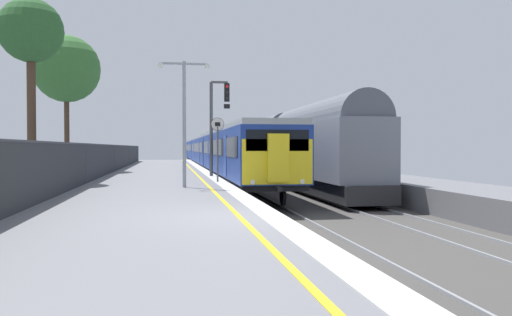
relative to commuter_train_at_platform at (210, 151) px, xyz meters
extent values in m
cube|color=slate|center=(-4.60, -39.38, -1.77)|extent=(6.40, 110.00, 1.00)
cube|color=silver|center=(-1.70, -39.38, -1.26)|extent=(0.60, 110.00, 0.01)
cube|color=yellow|center=(-2.45, -39.38, -1.26)|extent=(0.12, 110.00, 0.01)
cube|color=#423F3D|center=(4.10, -39.38, -2.37)|extent=(11.00, 110.00, 0.20)
cube|color=gray|center=(-0.71, -39.38, -2.23)|extent=(0.07, 110.00, 0.08)
cube|color=gray|center=(0.72, -39.38, -2.23)|extent=(0.07, 110.00, 0.08)
cube|color=gray|center=(3.29, -39.38, -2.23)|extent=(0.07, 110.00, 0.08)
cube|color=navy|center=(0.00, -21.52, 0.00)|extent=(2.80, 20.99, 2.30)
cube|color=black|center=(0.00, -21.52, -1.27)|extent=(2.64, 20.39, 0.25)
cube|color=#93999E|center=(0.00, -21.52, 1.27)|extent=(2.68, 20.99, 0.24)
cube|color=black|center=(-1.41, -21.52, 0.30)|extent=(0.02, 19.39, 0.84)
cube|color=#1D3A98|center=(-1.41, -26.77, -0.10)|extent=(0.03, 1.10, 1.90)
cube|color=#1D3A98|center=(-1.41, -16.28, -0.10)|extent=(0.03, 1.10, 1.90)
cylinder|color=black|center=(-0.78, -29.42, -1.77)|extent=(0.12, 0.84, 0.84)
cylinder|color=black|center=(0.78, -29.42, -1.77)|extent=(0.12, 0.84, 0.84)
cylinder|color=black|center=(-0.78, -13.63, -1.77)|extent=(0.12, 0.84, 0.84)
cylinder|color=black|center=(0.78, -13.63, -1.77)|extent=(0.12, 0.84, 0.84)
cube|color=navy|center=(0.00, 0.06, 0.00)|extent=(2.80, 20.99, 2.30)
cube|color=black|center=(0.00, 0.06, -1.27)|extent=(2.64, 20.39, 0.25)
cube|color=#93999E|center=(0.00, 0.06, 1.27)|extent=(2.68, 20.99, 0.24)
cube|color=black|center=(-1.41, 0.06, 0.30)|extent=(0.02, 19.39, 0.84)
cube|color=#1D3A98|center=(-1.41, -5.18, -0.10)|extent=(0.03, 1.10, 1.90)
cube|color=#1D3A98|center=(-1.41, 5.31, -0.10)|extent=(0.03, 1.10, 1.90)
cylinder|color=black|center=(-0.78, -7.83, -1.77)|extent=(0.12, 0.84, 0.84)
cylinder|color=black|center=(0.78, -7.83, -1.77)|extent=(0.12, 0.84, 0.84)
cylinder|color=black|center=(-0.78, 7.96, -1.77)|extent=(0.12, 0.84, 0.84)
cylinder|color=black|center=(0.78, 7.96, -1.77)|extent=(0.12, 0.84, 0.84)
cube|color=navy|center=(0.00, 21.65, 0.00)|extent=(2.80, 20.99, 2.30)
cube|color=black|center=(0.00, 21.65, -1.27)|extent=(2.64, 20.39, 0.25)
cube|color=#93999E|center=(0.00, 21.65, 1.27)|extent=(2.68, 20.99, 0.24)
cube|color=black|center=(-1.41, 21.65, 0.30)|extent=(0.02, 19.39, 0.84)
cube|color=#1D3A98|center=(-1.41, 16.40, -0.10)|extent=(0.03, 1.10, 1.90)
cube|color=#1D3A98|center=(-1.41, 26.90, -0.10)|extent=(0.03, 1.10, 1.90)
cylinder|color=black|center=(-0.78, 13.76, -1.77)|extent=(0.12, 0.84, 0.84)
cylinder|color=black|center=(0.78, 13.76, -1.77)|extent=(0.12, 0.84, 0.84)
cylinder|color=black|center=(-0.78, 29.54, -1.77)|extent=(0.12, 0.84, 0.84)
cylinder|color=black|center=(0.78, 29.54, -1.77)|extent=(0.12, 0.84, 0.84)
cube|color=yellow|center=(0.00, -31.98, -0.25)|extent=(2.70, 0.10, 1.70)
cube|color=black|center=(0.00, -31.99, 0.55)|extent=(2.40, 0.08, 0.80)
cube|color=yellow|center=(0.00, -32.12, -0.10)|extent=(0.80, 0.24, 1.80)
cylinder|color=white|center=(-0.95, -32.04, -1.00)|extent=(0.18, 0.06, 0.18)
cylinder|color=white|center=(0.95, -32.04, -1.00)|extent=(0.18, 0.06, 0.18)
cylinder|color=black|center=(0.00, -32.27, -1.25)|extent=(0.20, 0.35, 0.20)
cube|color=black|center=(0.00, 0.06, 1.52)|extent=(0.60, 0.90, 0.20)
cube|color=#232326|center=(4.00, -24.36, -1.64)|extent=(2.30, 14.41, 0.79)
cube|color=slate|center=(4.00, -24.36, 0.15)|extent=(2.60, 13.61, 2.79)
cylinder|color=#515660|center=(4.00, -24.36, 1.54)|extent=(2.39, 13.21, 2.39)
cylinder|color=black|center=(3.22, -29.56, -1.77)|extent=(0.12, 0.84, 0.84)
cylinder|color=black|center=(4.78, -29.56, -1.77)|extent=(0.12, 0.84, 0.84)
cylinder|color=black|center=(3.22, -19.15, -1.77)|extent=(0.12, 0.84, 0.84)
cylinder|color=black|center=(4.78, -19.15, -1.77)|extent=(0.12, 0.84, 0.84)
cube|color=#232326|center=(4.00, -9.15, -1.64)|extent=(2.30, 14.41, 0.79)
cube|color=slate|center=(4.00, -9.15, 0.15)|extent=(2.60, 13.61, 2.79)
cylinder|color=#515660|center=(4.00, -9.15, 1.54)|extent=(2.39, 13.21, 2.39)
cylinder|color=black|center=(3.22, -14.35, -1.77)|extent=(0.12, 0.84, 0.84)
cylinder|color=black|center=(4.78, -14.35, -1.77)|extent=(0.12, 0.84, 0.84)
cylinder|color=black|center=(3.22, -3.94, -1.77)|extent=(0.12, 0.84, 0.84)
cylinder|color=black|center=(4.78, -3.94, -1.77)|extent=(0.12, 0.84, 0.84)
cylinder|color=#47474C|center=(-1.75, -22.91, 1.28)|extent=(0.18, 0.18, 5.10)
cube|color=#47474C|center=(-1.30, -22.91, 3.83)|extent=(0.90, 0.12, 0.12)
cube|color=black|center=(-0.90, -22.91, 3.28)|extent=(0.28, 0.20, 1.00)
cylinder|color=red|center=(-0.90, -23.03, 3.60)|extent=(0.16, 0.04, 0.16)
cylinder|color=black|center=(-0.90, -23.03, 3.28)|extent=(0.16, 0.04, 0.16)
cylinder|color=black|center=(-0.90, -23.03, 2.96)|extent=(0.16, 0.04, 0.16)
cube|color=black|center=(-0.90, -22.91, 2.53)|extent=(0.32, 0.16, 0.24)
cylinder|color=#59595B|center=(-1.85, -27.71, 0.00)|extent=(0.08, 0.08, 2.54)
cylinder|color=black|center=(-1.85, -27.71, 1.33)|extent=(0.59, 0.02, 0.59)
cylinder|color=silver|center=(-1.85, -27.72, 1.33)|extent=(0.56, 0.02, 0.56)
cube|color=black|center=(-1.85, -27.73, 1.33)|extent=(0.24, 0.01, 0.18)
cylinder|color=#93999E|center=(-3.41, -30.67, 1.18)|extent=(0.14, 0.14, 4.90)
cube|color=#93999E|center=(-2.96, -30.67, 3.53)|extent=(0.90, 0.08, 0.08)
cylinder|color=silver|center=(-2.51, -30.67, 3.45)|extent=(0.20, 0.20, 0.18)
cube|color=#93999E|center=(-3.86, -30.67, 3.53)|extent=(0.90, 0.08, 0.08)
cylinder|color=silver|center=(-4.31, -30.67, 3.45)|extent=(0.20, 0.20, 0.18)
cylinder|color=#38383D|center=(-7.55, -27.69, -0.41)|extent=(0.07, 0.07, 1.71)
cylinder|color=#38383D|center=(-7.55, -16.00, -0.41)|extent=(0.07, 0.07, 1.71)
cylinder|color=#38383D|center=(-7.55, -4.31, -0.41)|extent=(0.07, 0.07, 1.71)
cylinder|color=#38383D|center=(-7.55, 7.37, -0.41)|extent=(0.07, 0.07, 1.71)
cylinder|color=#473323|center=(-10.01, -26.68, 1.71)|extent=(0.38, 0.38, 5.95)
sphere|color=#285628|center=(-10.01, -26.68, 5.46)|extent=(2.82, 2.82, 2.82)
sphere|color=#285628|center=(-9.44, -26.80, 5.11)|extent=(1.58, 1.58, 1.58)
cylinder|color=#473323|center=(-10.68, -15.18, 1.50)|extent=(0.33, 0.33, 5.54)
sphere|color=#33662D|center=(-10.68, -15.18, 5.48)|extent=(4.40, 4.40, 4.40)
sphere|color=#33662D|center=(-10.68, -15.31, 4.94)|extent=(3.12, 3.12, 3.12)
camera|label=1|loc=(-3.98, -50.84, 0.28)|focal=36.17mm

